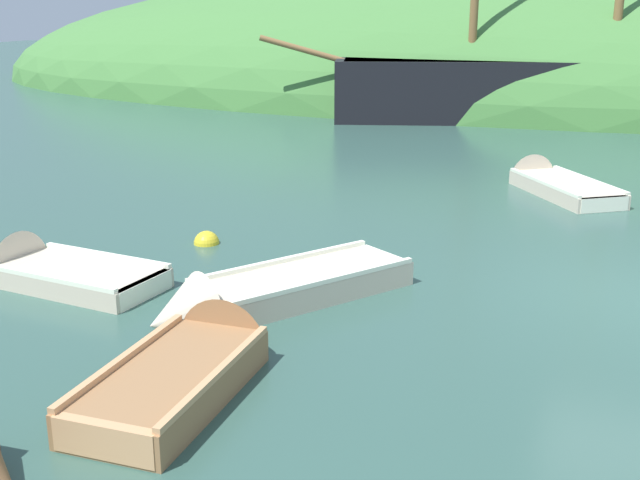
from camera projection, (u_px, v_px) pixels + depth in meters
The scene contains 7 objects.
shore_hill at pixel (511, 87), 38.28m from camera, with size 54.94×27.03×11.15m, color #477F3D.
sailing_ship at pixel (550, 96), 27.26m from camera, with size 16.83×7.19×12.88m.
rowboat_outer_right at pixel (264, 297), 10.67m from camera, with size 3.04×3.81×1.08m.
rowboat_far at pixel (194, 369), 8.56m from camera, with size 1.21×3.07×1.09m.
rowboat_center at pixel (50, 275), 11.63m from camera, with size 3.10×1.53×1.17m.
rowboat_outer_left at pixel (550, 185), 17.28m from camera, with size 2.92×3.52×1.09m.
buoy_yellow at pixel (207, 243), 13.44m from camera, with size 0.43×0.43×0.43m, color yellow.
Camera 1 is at (-0.68, -11.11, 3.92)m, focal length 44.67 mm.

